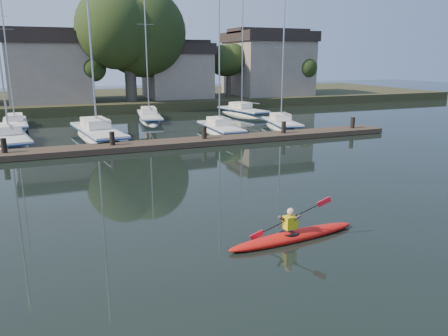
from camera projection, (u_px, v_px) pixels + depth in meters
name	position (u px, v px, depth m)	size (l,w,h in m)	color
ground	(255.00, 221.00, 15.47)	(160.00, 160.00, 0.00)	black
kayak	(293.00, 234.00, 13.81)	(4.75, 1.09, 1.51)	red
dock	(160.00, 144.00, 28.02)	(34.00, 2.00, 1.80)	#453427
sailboat_1	(11.00, 146.00, 29.42)	(3.48, 8.87, 14.14)	silver
sailboat_2	(98.00, 141.00, 31.44)	(3.67, 10.26, 16.61)	silver
sailboat_3	(220.00, 135.00, 33.72)	(1.96, 7.32, 11.79)	silver
sailboat_4	(281.00, 130.00, 36.05)	(3.15, 6.81, 11.15)	silver
sailboat_5	(16.00, 130.00, 35.95)	(2.41, 8.19, 13.39)	silver
sailboat_6	(150.00, 122.00, 40.57)	(3.15, 9.32, 14.53)	silver
sailboat_7	(243.00, 116.00, 44.22)	(3.56, 8.16, 12.76)	silver
shore	(119.00, 78.00, 51.52)	(90.00, 25.25, 12.75)	#273219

